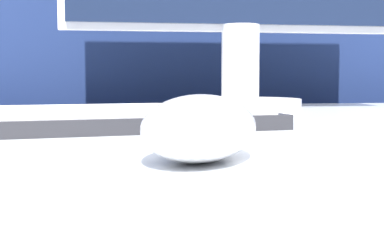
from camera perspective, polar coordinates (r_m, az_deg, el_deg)
The scene contains 3 objects.
partition_panel at distance 1.25m, azimuth -6.11°, elevation -6.84°, with size 5.00×0.03×1.04m.
computer_mouse_near at distance 0.35m, azimuth 0.87°, elevation -0.81°, with size 0.11×0.14×0.04m.
keyboard at distance 0.58m, azimuth -12.78°, elevation 0.09°, with size 0.46×0.22×0.02m.
Camera 1 is at (-0.05, -0.56, 0.77)m, focal length 50.00 mm.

